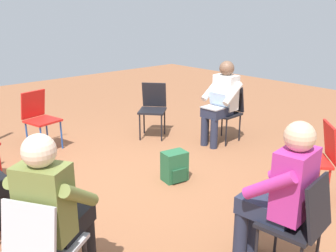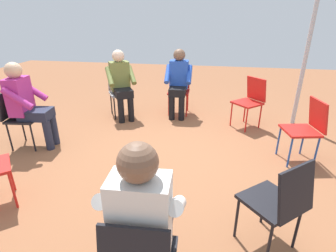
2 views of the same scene
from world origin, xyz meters
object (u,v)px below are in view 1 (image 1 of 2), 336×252
(chair_west, at_px, (39,116))
(person_in_magenta, at_px, (281,189))
(chair_northeast, at_px, (317,156))
(chair_east, at_px, (300,221))
(chair_north, at_px, (228,109))
(person_in_olive, at_px, (54,206))
(chair_southeast, at_px, (42,245))
(backpack_near_laptop_user, at_px, (174,168))
(chair_northwest, at_px, (153,106))
(person_with_laptop, at_px, (221,98))

(chair_west, xyz_separation_m, person_in_magenta, (3.77, 0.24, 0.20))
(chair_northeast, distance_m, chair_east, 1.39)
(chair_north, relative_size, person_in_olive, 0.69)
(chair_southeast, distance_m, person_in_magenta, 1.73)
(chair_north, xyz_separation_m, backpack_near_laptop_user, (0.51, -1.58, -0.34))
(chair_northwest, relative_size, chair_southeast, 1.00)
(person_in_magenta, bearing_deg, chair_northeast, 9.09)
(chair_west, height_order, person_in_olive, person_in_olive)
(person_in_olive, height_order, person_in_magenta, same)
(chair_northwest, bearing_deg, backpack_near_laptop_user, 108.36)
(chair_east, xyz_separation_m, person_in_magenta, (-0.17, -0.02, 0.20))
(person_with_laptop, relative_size, backpack_near_laptop_user, 3.44)
(chair_northwest, bearing_deg, chair_northeast, 138.49)
(chair_west, distance_m, backpack_near_laptop_user, 2.23)
(chair_north, xyz_separation_m, chair_southeast, (1.39, -3.58, 0.00))
(chair_southeast, distance_m, backpack_near_laptop_user, 2.21)
(chair_north, distance_m, backpack_near_laptop_user, 1.69)
(chair_northwest, relative_size, person_with_laptop, 0.69)
(chair_northwest, xyz_separation_m, person_with_laptop, (0.92, 0.55, 0.20))
(chair_southeast, bearing_deg, chair_north, 79.71)
(chair_west, height_order, person_in_magenta, person_in_magenta)
(chair_northeast, xyz_separation_m, chair_east, (0.54, -1.29, 0.00))
(person_in_magenta, bearing_deg, chair_west, 86.85)
(chair_west, xyz_separation_m, chair_southeast, (2.96, -1.27, 0.00))
(backpack_near_laptop_user, bearing_deg, chair_northwest, 149.06)
(chair_northwest, distance_m, person_in_olive, 3.51)
(chair_northeast, xyz_separation_m, person_with_laptop, (-1.83, 0.59, 0.20))
(chair_east, bearing_deg, chair_north, 42.38)
(chair_east, height_order, person_in_olive, person_in_olive)
(chair_east, bearing_deg, person_in_magenta, 90.00)
(chair_northeast, xyz_separation_m, chair_southeast, (-0.44, -2.82, 0.00))
(chair_west, relative_size, chair_southeast, 1.00)
(chair_northwest, height_order, chair_east, same)
(person_with_laptop, height_order, person_in_olive, same)
(chair_northwest, height_order, chair_southeast, same)
(chair_west, relative_size, chair_east, 1.00)
(chair_north, distance_m, person_in_olive, 3.68)
(chair_north, height_order, chair_east, same)
(chair_east, xyz_separation_m, person_with_laptop, (-2.36, 1.88, 0.20))
(chair_east, bearing_deg, person_in_olive, 135.75)
(chair_northeast, distance_m, chair_northwest, 2.75)
(chair_northeast, height_order, chair_northwest, same)
(chair_west, height_order, chair_east, same)
(chair_west, xyz_separation_m, chair_east, (3.94, 0.26, 0.00))
(chair_northeast, relative_size, person_with_laptop, 0.69)
(chair_west, height_order, chair_northwest, same)
(chair_southeast, xyz_separation_m, backpack_near_laptop_user, (-0.88, 2.00, -0.34))
(chair_north, height_order, person_in_olive, person_in_olive)
(chair_east, relative_size, backpack_near_laptop_user, 2.36)
(chair_north, distance_m, person_with_laptop, 0.26)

